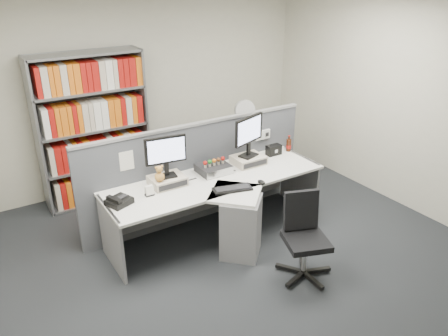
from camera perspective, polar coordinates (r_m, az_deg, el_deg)
ground at (r=4.83m, az=4.20°, el=-12.74°), size 5.50×5.50×0.00m
room_shell at (r=4.02m, az=4.98°, el=8.10°), size 5.04×5.54×2.72m
partition at (r=5.41m, az=-3.34°, el=-0.39°), size 3.00×0.08×1.27m
desk at (r=4.99m, az=0.34°, el=-5.08°), size 2.60×1.20×0.72m
monitor_riser_left at (r=4.92m, az=-7.37°, el=-1.64°), size 0.38×0.31×0.10m
monitor_riser_right at (r=5.42m, az=3.19°, el=1.07°), size 0.38×0.31×0.10m
monitor_left at (r=4.79m, az=-7.58°, el=1.91°), size 0.46×0.17×0.47m
monitor_right at (r=5.29m, az=3.26°, el=4.57°), size 0.48×0.22×0.50m
desktop_pc at (r=5.18m, az=-1.37°, el=-0.07°), size 0.36×0.32×0.10m
figurines at (r=5.13m, az=-1.29°, el=0.87°), size 0.29×0.05×0.09m
keyboard at (r=4.78m, az=1.10°, el=-2.72°), size 0.45×0.26×0.03m
mouse at (r=4.93m, az=4.88°, el=-1.85°), size 0.07×0.11×0.04m
desk_phone at (r=4.61m, az=-13.53°, el=-4.21°), size 0.29×0.28×0.10m
desk_calendar at (r=4.72m, az=-9.70°, el=-3.00°), size 0.09×0.07×0.11m
plush_toy at (r=4.77m, az=-8.38°, el=-0.87°), size 0.11×0.11×0.18m
speaker at (r=5.71m, az=6.47°, el=2.35°), size 0.20×0.11×0.13m
cola_bottle at (r=5.85m, az=8.40°, el=2.95°), size 0.07×0.07×0.22m
shelving_unit at (r=6.02m, az=-16.62°, el=4.58°), size 1.41×0.40×2.00m
filing_cabinet at (r=6.69m, az=2.59°, el=1.84°), size 0.45×0.61×0.70m
desk_fan at (r=6.46m, az=2.70°, el=7.25°), size 0.29×0.19×0.50m
office_chair at (r=4.57m, az=10.34°, el=-8.41°), size 0.58×0.58×0.87m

